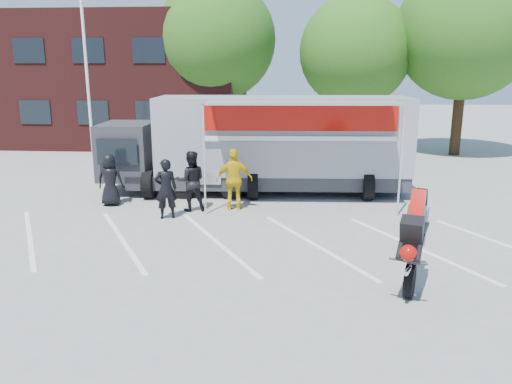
# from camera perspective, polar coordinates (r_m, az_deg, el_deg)

# --- Properties ---
(ground) EXTENTS (100.00, 100.00, 0.00)m
(ground) POSITION_cam_1_polar(r_m,az_deg,el_deg) (11.54, -6.26, -7.34)
(ground) COLOR gray
(ground) RESTS_ON ground
(parking_bay_lines) EXTENTS (18.09, 13.33, 0.01)m
(parking_bay_lines) POSITION_cam_1_polar(r_m,az_deg,el_deg) (12.46, -5.43, -5.65)
(parking_bay_lines) COLOR white
(parking_bay_lines) RESTS_ON ground
(office_building) EXTENTS (18.00, 8.00, 7.00)m
(office_building) POSITION_cam_1_polar(r_m,az_deg,el_deg) (31.00, -19.02, 12.01)
(office_building) COLOR #461816
(office_building) RESTS_ON ground
(flagpole) EXTENTS (1.61, 0.12, 8.00)m
(flagpole) POSITION_cam_1_polar(r_m,az_deg,el_deg) (22.18, -18.36, 15.58)
(flagpole) COLOR white
(flagpole) RESTS_ON ground
(tree_left) EXTENTS (6.12, 6.12, 8.64)m
(tree_left) POSITION_cam_1_polar(r_m,az_deg,el_deg) (26.90, -4.57, 16.92)
(tree_left) COLOR #382314
(tree_left) RESTS_ON ground
(tree_mid) EXTENTS (5.44, 5.44, 7.68)m
(tree_mid) POSITION_cam_1_polar(r_m,az_deg,el_deg) (25.74, 11.29, 15.45)
(tree_mid) COLOR #382314
(tree_mid) RESTS_ON ground
(tree_right) EXTENTS (6.46, 6.46, 9.12)m
(tree_right) POSITION_cam_1_polar(r_m,az_deg,el_deg) (26.34, 22.86, 16.65)
(tree_right) COLOR #382314
(tree_right) RESTS_ON ground
(transporter_truck) EXTENTS (10.41, 5.36, 3.25)m
(transporter_truck) POSITION_cam_1_polar(r_m,az_deg,el_deg) (17.30, 1.32, 0.01)
(transporter_truck) COLOR gray
(transporter_truck) RESTS_ON ground
(parked_motorcycle) EXTENTS (2.36, 0.86, 1.22)m
(parked_motorcycle) POSITION_cam_1_polar(r_m,az_deg,el_deg) (16.45, -5.58, -0.79)
(parked_motorcycle) COLOR #BBBCC1
(parked_motorcycle) RESTS_ON ground
(stunt_bike_rider) EXTENTS (1.43, 2.01, 2.15)m
(stunt_bike_rider) POSITION_cam_1_polar(r_m,az_deg,el_deg) (10.64, 17.53, -9.82)
(stunt_bike_rider) COLOR black
(stunt_bike_rider) RESTS_ON ground
(spectator_leather_a) EXTENTS (0.81, 0.55, 1.62)m
(spectator_leather_a) POSITION_cam_1_polar(r_m,az_deg,el_deg) (16.10, -16.33, 1.34)
(spectator_leather_a) COLOR black
(spectator_leather_a) RESTS_ON ground
(spectator_leather_b) EXTENTS (0.73, 0.59, 1.72)m
(spectator_leather_b) POSITION_cam_1_polar(r_m,az_deg,el_deg) (14.30, -10.26, 0.36)
(spectator_leather_b) COLOR black
(spectator_leather_b) RESTS_ON ground
(spectator_leather_c) EXTENTS (1.01, 0.86, 1.81)m
(spectator_leather_c) POSITION_cam_1_polar(r_m,az_deg,el_deg) (14.98, -7.42, 1.25)
(spectator_leather_c) COLOR black
(spectator_leather_c) RESTS_ON ground
(spectator_hivis) EXTENTS (1.13, 0.57, 1.86)m
(spectator_hivis) POSITION_cam_1_polar(r_m,az_deg,el_deg) (14.95, -2.49, 1.43)
(spectator_hivis) COLOR yellow
(spectator_hivis) RESTS_ON ground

